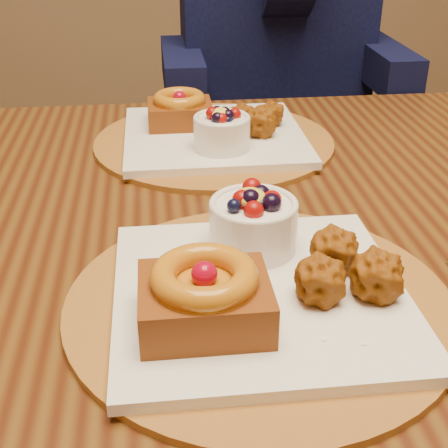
{
  "coord_description": "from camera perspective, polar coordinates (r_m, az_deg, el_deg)",
  "views": [
    {
      "loc": [
        -0.17,
        -0.61,
        1.12
      ],
      "look_at": [
        -0.11,
        -0.07,
        0.82
      ],
      "focal_mm": 50.0,
      "sensor_mm": 36.0,
      "label": 1
    }
  ],
  "objects": [
    {
      "name": "place_setting_far",
      "position": [
        0.99,
        -1.03,
        8.44
      ],
      "size": [
        0.38,
        0.38,
        0.08
      ],
      "color": "brown",
      "rests_on": "dining_table"
    },
    {
      "name": "place_setting_near",
      "position": [
        0.61,
        2.93,
        -5.09
      ],
      "size": [
        0.38,
        0.38,
        0.09
      ],
      "color": "brown",
      "rests_on": "dining_table"
    },
    {
      "name": "dining_table",
      "position": [
        0.84,
        0.64,
        -2.99
      ],
      "size": [
        1.6,
        0.9,
        0.76
      ],
      "color": "#3C190A",
      "rests_on": "ground"
    },
    {
      "name": "chair_far",
      "position": [
        1.63,
        4.22,
        7.59
      ],
      "size": [
        0.6,
        0.6,
        0.97
      ],
      "rotation": [
        0.0,
        0.0,
        -0.34
      ],
      "color": "black",
      "rests_on": "ground"
    }
  ]
}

